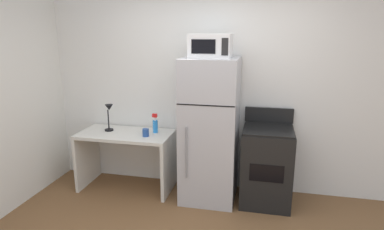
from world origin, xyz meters
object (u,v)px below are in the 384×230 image
(desk_lamp, at_px, (109,113))
(refrigerator, at_px, (210,131))
(microwave, at_px, (211,46))
(oven_range, at_px, (266,165))
(desk, at_px, (126,149))
(spray_bottle, at_px, (155,125))
(coffee_mug, at_px, (146,133))

(desk_lamp, relative_size, refrigerator, 0.21)
(refrigerator, xyz_separation_m, microwave, (0.00, -0.02, 0.99))
(microwave, relative_size, oven_range, 0.42)
(desk, distance_m, desk_lamp, 0.52)
(desk, relative_size, microwave, 2.56)
(desk, distance_m, oven_range, 1.77)
(desk_lamp, bearing_deg, oven_range, -0.59)
(spray_bottle, xyz_separation_m, oven_range, (1.40, -0.08, -0.38))
(refrigerator, distance_m, microwave, 0.99)
(desk, xyz_separation_m, oven_range, (1.77, 0.01, -0.06))
(microwave, height_order, oven_range, microwave)
(coffee_mug, relative_size, refrigerator, 0.06)
(spray_bottle, xyz_separation_m, microwave, (0.72, -0.13, 1.00))
(desk_lamp, bearing_deg, desk, -6.81)
(desk_lamp, relative_size, oven_range, 0.32)
(refrigerator, distance_m, oven_range, 0.79)
(desk, xyz_separation_m, coffee_mug, (0.30, -0.08, 0.27))
(refrigerator, relative_size, microwave, 3.73)
(desk_lamp, height_order, spray_bottle, desk_lamp)
(desk_lamp, xyz_separation_m, coffee_mug, (0.53, -0.11, -0.19))
(oven_range, bearing_deg, desk, -179.80)
(desk_lamp, xyz_separation_m, oven_range, (1.99, -0.02, -0.52))
(spray_bottle, bearing_deg, microwave, -10.58)
(microwave, bearing_deg, desk, 177.68)
(refrigerator, bearing_deg, desk_lamp, 177.83)
(desk_lamp, xyz_separation_m, spray_bottle, (0.59, 0.06, -0.14))
(desk_lamp, height_order, refrigerator, refrigerator)
(refrigerator, bearing_deg, desk, 178.80)
(microwave, xyz_separation_m, oven_range, (0.68, 0.05, -1.38))
(spray_bottle, bearing_deg, desk, -166.23)
(coffee_mug, xyz_separation_m, refrigerator, (0.78, 0.06, 0.06))
(refrigerator, relative_size, oven_range, 1.56)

